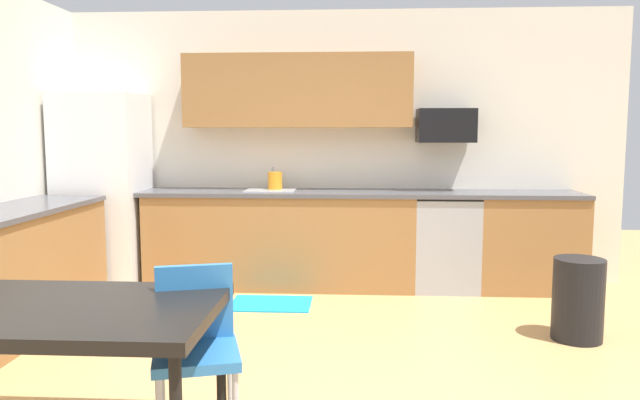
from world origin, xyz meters
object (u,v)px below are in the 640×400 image
at_px(refrigerator, 104,191).
at_px(trash_bin, 578,299).
at_px(chair_near_table, 196,340).
at_px(kettle, 275,182).
at_px(dining_table, 61,318).
at_px(microwave, 446,126).
at_px(oven_range, 444,242).

height_order(refrigerator, trash_bin, refrigerator).
height_order(chair_near_table, kettle, kettle).
bearing_deg(dining_table, kettle, 80.58).
height_order(microwave, chair_near_table, microwave).
bearing_deg(kettle, refrigerator, -175.52).
bearing_deg(chair_near_table, trash_bin, 33.52).
bearing_deg(trash_bin, microwave, 116.64).
bearing_deg(dining_table, microwave, 56.66).
relative_size(refrigerator, trash_bin, 3.11).
relative_size(oven_range, chair_near_table, 1.07).
height_order(refrigerator, kettle, refrigerator).
bearing_deg(microwave, trash_bin, -63.36).
height_order(oven_range, chair_near_table, oven_range).
xyz_separation_m(oven_range, microwave, (0.00, 0.10, 1.11)).
height_order(dining_table, trash_bin, dining_table).
relative_size(trash_bin, kettle, 3.00).
distance_m(chair_near_table, kettle, 3.10).
distance_m(microwave, kettle, 1.73).
relative_size(dining_table, chair_near_table, 1.65).
height_order(oven_range, trash_bin, oven_range).
height_order(chair_near_table, trash_bin, chair_near_table).
xyz_separation_m(oven_range, chair_near_table, (-1.63, -3.00, 0.05)).
height_order(refrigerator, oven_range, refrigerator).
height_order(refrigerator, chair_near_table, refrigerator).
distance_m(refrigerator, dining_table, 3.35).
distance_m(trash_bin, kettle, 2.91).
relative_size(chair_near_table, trash_bin, 1.42).
xyz_separation_m(chair_near_table, trash_bin, (2.39, 1.58, -0.20)).
bearing_deg(oven_range, dining_table, -124.15).
distance_m(oven_range, chair_near_table, 3.42).
bearing_deg(chair_near_table, kettle, 90.26).
bearing_deg(oven_range, microwave, 90.00).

